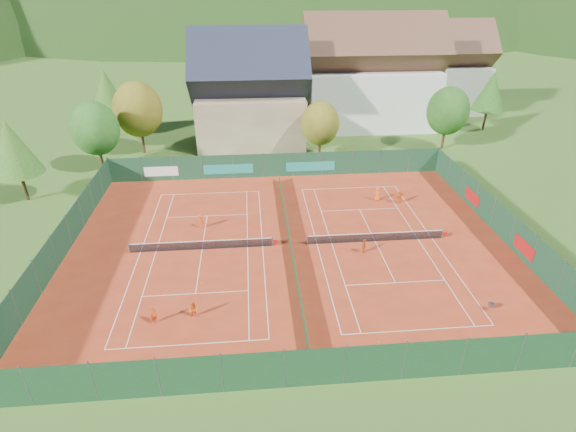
# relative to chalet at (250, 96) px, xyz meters

# --- Properties ---
(ground) EXTENTS (600.00, 600.00, 0.00)m
(ground) POSITION_rel_chalet_xyz_m (3.00, -30.00, -6.64)
(ground) COLOR #31581B
(ground) RESTS_ON ground
(clay_pad) EXTENTS (40.00, 32.00, 0.01)m
(clay_pad) POSITION_rel_chalet_xyz_m (3.00, -30.00, -6.62)
(clay_pad) COLOR #A33117
(clay_pad) RESTS_ON ground
(court_markings_left) EXTENTS (11.03, 23.83, 0.00)m
(court_markings_left) POSITION_rel_chalet_xyz_m (-5.00, -30.00, -6.61)
(court_markings_left) COLOR white
(court_markings_left) RESTS_ON ground
(court_markings_right) EXTENTS (11.03, 23.83, 0.00)m
(court_markings_right) POSITION_rel_chalet_xyz_m (11.00, -30.00, -6.61)
(court_markings_right) COLOR white
(court_markings_right) RESTS_ON ground
(tennis_net_left) EXTENTS (13.30, 0.10, 1.02)m
(tennis_net_left) POSITION_rel_chalet_xyz_m (-4.85, -30.00, -6.12)
(tennis_net_left) COLOR #59595B
(tennis_net_left) RESTS_ON ground
(tennis_net_right) EXTENTS (13.30, 0.10, 1.02)m
(tennis_net_right) POSITION_rel_chalet_xyz_m (11.15, -30.00, -6.12)
(tennis_net_right) COLOR #59595B
(tennis_net_right) RESTS_ON ground
(court_divider) EXTENTS (0.03, 28.80, 1.00)m
(court_divider) POSITION_rel_chalet_xyz_m (3.00, -30.00, -6.12)
(court_divider) COLOR #153A1E
(court_divider) RESTS_ON ground
(fence_north) EXTENTS (40.00, 0.10, 3.00)m
(fence_north) POSITION_rel_chalet_xyz_m (2.54, -14.01, -5.16)
(fence_north) COLOR #153C24
(fence_north) RESTS_ON ground
(fence_south) EXTENTS (40.00, 0.04, 3.00)m
(fence_south) POSITION_rel_chalet_xyz_m (3.00, -46.00, -5.12)
(fence_south) COLOR #13351B
(fence_south) RESTS_ON ground
(fence_west) EXTENTS (0.04, 32.00, 3.00)m
(fence_west) POSITION_rel_chalet_xyz_m (-17.00, -30.00, -5.12)
(fence_west) COLOR #143822
(fence_west) RESTS_ON ground
(fence_east) EXTENTS (0.09, 32.00, 3.00)m
(fence_east) POSITION_rel_chalet_xyz_m (23.00, -29.95, -5.14)
(fence_east) COLOR #153A24
(fence_east) RESTS_ON ground
(chalet) EXTENTS (16.20, 12.00, 16.00)m
(chalet) POSITION_rel_chalet_xyz_m (0.00, 0.00, 0.00)
(chalet) COLOR tan
(chalet) RESTS_ON ground
(hotel_block_a) EXTENTS (21.60, 11.00, 17.25)m
(hotel_block_a) POSITION_rel_chalet_xyz_m (19.00, 6.00, 0.76)
(hotel_block_a) COLOR silver
(hotel_block_a) RESTS_ON ground
(hotel_block_b) EXTENTS (17.28, 10.00, 15.50)m
(hotel_block_b) POSITION_rel_chalet_xyz_m (33.00, 14.00, -0.01)
(hotel_block_b) COLOR silver
(hotel_block_b) RESTS_ON ground
(tree_west_front) EXTENTS (5.72, 5.72, 8.69)m
(tree_west_front) POSITION_rel_chalet_xyz_m (-19.00, -10.00, -1.23)
(tree_west_front) COLOR #4A331A
(tree_west_front) RESTS_ON ground
(tree_west_mid) EXTENTS (6.44, 6.44, 9.78)m
(tree_west_mid) POSITION_rel_chalet_xyz_m (-15.00, -4.00, -0.56)
(tree_west_mid) COLOR #432618
(tree_west_mid) RESTS_ON ground
(tree_west_back) EXTENTS (5.60, 5.60, 10.00)m
(tree_west_back) POSITION_rel_chalet_xyz_m (-21.00, 4.00, 0.11)
(tree_west_back) COLOR #432C18
(tree_west_back) RESTS_ON ground
(tree_center) EXTENTS (5.01, 5.01, 7.60)m
(tree_center) POSITION_rel_chalet_xyz_m (9.00, -8.00, -1.91)
(tree_center) COLOR #49291A
(tree_center) RESTS_ON ground
(tree_east_front) EXTENTS (5.72, 5.72, 8.69)m
(tree_east_front) POSITION_rel_chalet_xyz_m (27.00, -6.00, -1.23)
(tree_east_front) COLOR #442D18
(tree_east_front) RESTS_ON ground
(tree_east_mid) EXTENTS (5.04, 5.04, 9.00)m
(tree_east_mid) POSITION_rel_chalet_xyz_m (37.00, 2.00, -0.56)
(tree_east_mid) COLOR #422817
(tree_east_mid) RESTS_ON ground
(tree_west_side) EXTENTS (5.04, 5.04, 9.00)m
(tree_west_side) POSITION_rel_chalet_xyz_m (-25.00, -18.00, -0.56)
(tree_west_side) COLOR #422F17
(tree_west_side) RESTS_ON ground
(tree_east_back) EXTENTS (7.15, 7.15, 10.86)m
(tree_east_back) POSITION_rel_chalet_xyz_m (29.00, 10.00, 0.12)
(tree_east_back) COLOR #432A18
(tree_east_back) RESTS_ON ground
(mountain_backdrop) EXTENTS (820.00, 530.00, 242.00)m
(mountain_backdrop) POSITION_rel_chalet_xyz_m (31.54, 203.48, -46.26)
(mountain_backdrop) COLOR black
(mountain_backdrop) RESTS_ON ground
(ball_hopper) EXTENTS (0.34, 0.34, 0.80)m
(ball_hopper) POSITION_rel_chalet_xyz_m (16.98, -40.34, -6.07)
(ball_hopper) COLOR slate
(ball_hopper) RESTS_ON ground
(loose_ball_0) EXTENTS (0.07, 0.07, 0.07)m
(loose_ball_0) POSITION_rel_chalet_xyz_m (-4.63, -35.06, -6.59)
(loose_ball_0) COLOR #CCD833
(loose_ball_0) RESTS_ON ground
(loose_ball_1) EXTENTS (0.07, 0.07, 0.07)m
(loose_ball_1) POSITION_rel_chalet_xyz_m (7.86, -42.78, -6.59)
(loose_ball_1) COLOR #CCD833
(loose_ball_1) RESTS_ON ground
(loose_ball_2) EXTENTS (0.07, 0.07, 0.07)m
(loose_ball_2) POSITION_rel_chalet_xyz_m (4.27, -23.75, -6.59)
(loose_ball_2) COLOR #CCD833
(loose_ball_2) RESTS_ON ground
(loose_ball_3) EXTENTS (0.07, 0.07, 0.07)m
(loose_ball_3) POSITION_rel_chalet_xyz_m (-1.90, -20.63, -6.59)
(loose_ball_3) COLOR #CCD833
(loose_ball_3) RESTS_ON ground
(player_left_near) EXTENTS (0.62, 0.58, 1.43)m
(player_left_near) POSITION_rel_chalet_xyz_m (-7.60, -39.50, -5.91)
(player_left_near) COLOR #DA4613
(player_left_near) RESTS_ON ground
(player_left_mid) EXTENTS (0.84, 0.76, 1.41)m
(player_left_mid) POSITION_rel_chalet_xyz_m (-4.84, -39.18, -5.92)
(player_left_mid) COLOR orange
(player_left_mid) RESTS_ON ground
(player_left_far) EXTENTS (1.11, 0.86, 1.51)m
(player_left_far) POSITION_rel_chalet_xyz_m (-5.35, -25.99, -5.87)
(player_left_far) COLOR #E74814
(player_left_far) RESTS_ON ground
(player_right_near) EXTENTS (0.69, 0.88, 1.39)m
(player_right_near) POSITION_rel_chalet_xyz_m (9.45, -31.78, -5.93)
(player_right_near) COLOR #CA5411
(player_right_near) RESTS_ON ground
(player_right_far_a) EXTENTS (0.82, 0.61, 1.54)m
(player_right_far_a) POSITION_rel_chalet_xyz_m (13.40, -21.58, -5.85)
(player_right_far_a) COLOR #FF6016
(player_right_far_a) RESTS_ON ground
(player_right_far_b) EXTENTS (1.44, 0.97, 1.49)m
(player_right_far_b) POSITION_rel_chalet_xyz_m (15.64, -22.41, -5.88)
(player_right_far_b) COLOR orange
(player_right_far_b) RESTS_ON ground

